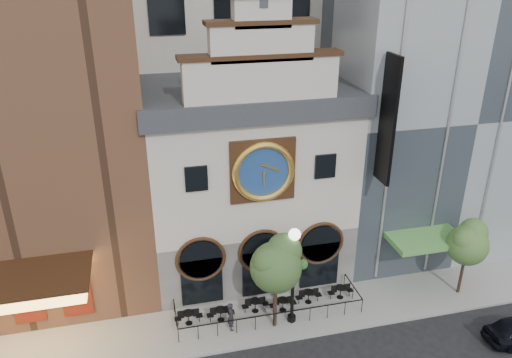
{
  "coord_description": "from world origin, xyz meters",
  "views": [
    {
      "loc": [
        -6.16,
        -20.02,
        19.21
      ],
      "look_at": [
        0.13,
        6.0,
        7.13
      ],
      "focal_mm": 35.0,
      "sensor_mm": 36.0,
      "label": 1
    }
  ],
  "objects_px": {
    "bistro_0": "(189,317)",
    "tree_left": "(277,263)",
    "tree_right": "(468,242)",
    "bistro_1": "(221,313)",
    "bistro_5": "(340,291)",
    "bistro_2": "(255,305)",
    "pedestrian": "(231,316)",
    "lamppost": "(294,266)",
    "bistro_3": "(283,304)",
    "bistro_4": "(309,296)"
  },
  "relations": [
    {
      "from": "bistro_2",
      "to": "lamppost",
      "type": "bearing_deg",
      "value": -34.64
    },
    {
      "from": "bistro_5",
      "to": "lamppost",
      "type": "height_order",
      "value": "lamppost"
    },
    {
      "from": "bistro_3",
      "to": "bistro_4",
      "type": "xyz_separation_m",
      "value": [
        1.7,
        0.35,
        0.0
      ]
    },
    {
      "from": "bistro_0",
      "to": "bistro_3",
      "type": "relative_size",
      "value": 1.0
    },
    {
      "from": "bistro_1",
      "to": "bistro_2",
      "type": "bearing_deg",
      "value": 7.88
    },
    {
      "from": "bistro_2",
      "to": "pedestrian",
      "type": "relative_size",
      "value": 0.91
    },
    {
      "from": "bistro_3",
      "to": "tree_left",
      "type": "relative_size",
      "value": 0.28
    },
    {
      "from": "bistro_1",
      "to": "bistro_2",
      "type": "height_order",
      "value": "same"
    },
    {
      "from": "tree_right",
      "to": "pedestrian",
      "type": "bearing_deg",
      "value": -179.94
    },
    {
      "from": "bistro_1",
      "to": "lamppost",
      "type": "xyz_separation_m",
      "value": [
        3.92,
        -0.97,
        3.24
      ]
    },
    {
      "from": "bistro_2",
      "to": "bistro_5",
      "type": "distance_m",
      "value": 5.31
    },
    {
      "from": "bistro_0",
      "to": "bistro_4",
      "type": "relative_size",
      "value": 1.0
    },
    {
      "from": "bistro_0",
      "to": "bistro_2",
      "type": "distance_m",
      "value": 3.9
    },
    {
      "from": "bistro_5",
      "to": "pedestrian",
      "type": "distance_m",
      "value": 7.06
    },
    {
      "from": "bistro_2",
      "to": "bistro_1",
      "type": "bearing_deg",
      "value": -172.12
    },
    {
      "from": "bistro_0",
      "to": "lamppost",
      "type": "bearing_deg",
      "value": -11.0
    },
    {
      "from": "bistro_3",
      "to": "pedestrian",
      "type": "bearing_deg",
      "value": -165.42
    },
    {
      "from": "bistro_1",
      "to": "tree_right",
      "type": "relative_size",
      "value": 0.32
    },
    {
      "from": "tree_right",
      "to": "bistro_1",
      "type": "bearing_deg",
      "value": 176.76
    },
    {
      "from": "bistro_0",
      "to": "tree_left",
      "type": "xyz_separation_m",
      "value": [
        4.74,
        -1.2,
        3.63
      ]
    },
    {
      "from": "bistro_1",
      "to": "tree_left",
      "type": "xyz_separation_m",
      "value": [
        2.93,
        -1.07,
        3.63
      ]
    },
    {
      "from": "bistro_0",
      "to": "bistro_5",
      "type": "height_order",
      "value": "same"
    },
    {
      "from": "bistro_2",
      "to": "bistro_5",
      "type": "xyz_separation_m",
      "value": [
        5.31,
        0.03,
        0.0
      ]
    },
    {
      "from": "bistro_4",
      "to": "lamppost",
      "type": "xyz_separation_m",
      "value": [
        -1.46,
        -1.31,
        3.24
      ]
    },
    {
      "from": "lamppost",
      "to": "tree_right",
      "type": "distance_m",
      "value": 10.85
    },
    {
      "from": "lamppost",
      "to": "bistro_5",
      "type": "bearing_deg",
      "value": -3.84
    },
    {
      "from": "bistro_1",
      "to": "bistro_5",
      "type": "xyz_separation_m",
      "value": [
        7.4,
        0.32,
        0.0
      ]
    },
    {
      "from": "bistro_5",
      "to": "tree_right",
      "type": "height_order",
      "value": "tree_right"
    },
    {
      "from": "bistro_1",
      "to": "lamppost",
      "type": "relative_size",
      "value": 0.26
    },
    {
      "from": "tree_left",
      "to": "bistro_1",
      "type": "bearing_deg",
      "value": 160.04
    },
    {
      "from": "bistro_3",
      "to": "tree_left",
      "type": "bearing_deg",
      "value": -125.32
    },
    {
      "from": "bistro_1",
      "to": "bistro_5",
      "type": "relative_size",
      "value": 1.0
    },
    {
      "from": "bistro_5",
      "to": "lamppost",
      "type": "bearing_deg",
      "value": -159.68
    },
    {
      "from": "pedestrian",
      "to": "lamppost",
      "type": "xyz_separation_m",
      "value": [
        3.47,
        -0.12,
        2.84
      ]
    },
    {
      "from": "bistro_2",
      "to": "tree_left",
      "type": "relative_size",
      "value": 0.28
    },
    {
      "from": "bistro_4",
      "to": "bistro_5",
      "type": "distance_m",
      "value": 2.02
    },
    {
      "from": "bistro_1",
      "to": "bistro_0",
      "type": "bearing_deg",
      "value": 175.63
    },
    {
      "from": "bistro_0",
      "to": "tree_left",
      "type": "relative_size",
      "value": 0.28
    },
    {
      "from": "lamppost",
      "to": "tree_left",
      "type": "relative_size",
      "value": 1.07
    },
    {
      "from": "lamppost",
      "to": "bistro_3",
      "type": "bearing_deg",
      "value": 79.53
    },
    {
      "from": "bistro_1",
      "to": "lamppost",
      "type": "bearing_deg",
      "value": -13.97
    },
    {
      "from": "bistro_0",
      "to": "bistro_3",
      "type": "xyz_separation_m",
      "value": [
        5.49,
        -0.15,
        0.0
      ]
    },
    {
      "from": "bistro_0",
      "to": "bistro_1",
      "type": "bearing_deg",
      "value": -4.37
    },
    {
      "from": "tree_left",
      "to": "bistro_5",
      "type": "bearing_deg",
      "value": 17.19
    },
    {
      "from": "lamppost",
      "to": "tree_right",
      "type": "xyz_separation_m",
      "value": [
        10.85,
        0.14,
        -0.13
      ]
    },
    {
      "from": "bistro_4",
      "to": "pedestrian",
      "type": "relative_size",
      "value": 0.91
    },
    {
      "from": "bistro_1",
      "to": "bistro_3",
      "type": "height_order",
      "value": "same"
    },
    {
      "from": "bistro_3",
      "to": "lamppost",
      "type": "height_order",
      "value": "lamppost"
    },
    {
      "from": "bistro_0",
      "to": "bistro_4",
      "type": "bearing_deg",
      "value": 1.61
    },
    {
      "from": "bistro_5",
      "to": "tree_left",
      "type": "xyz_separation_m",
      "value": [
        -4.47,
        -1.38,
        3.63
      ]
    }
  ]
}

